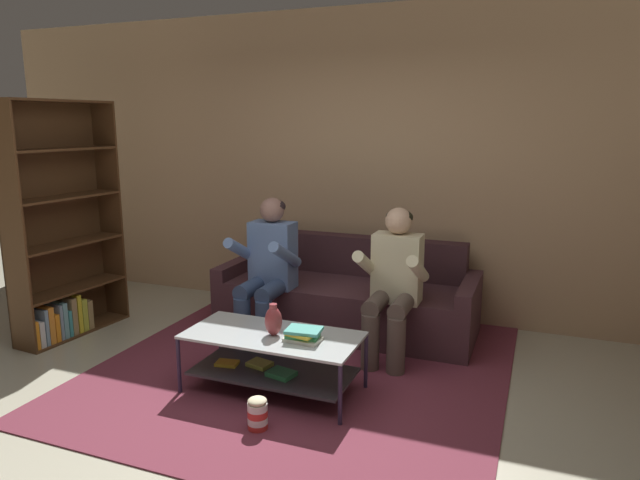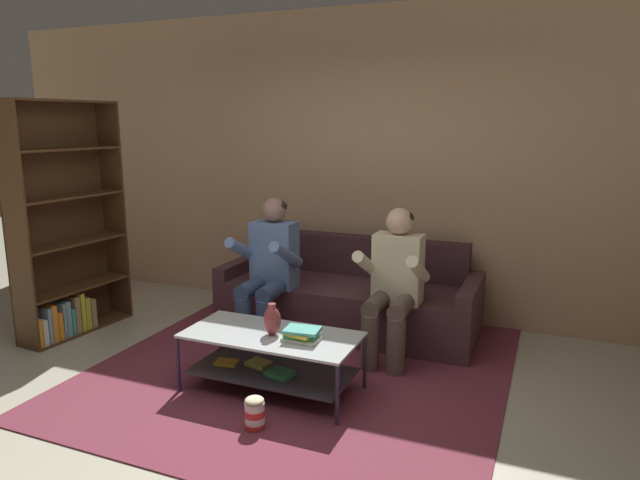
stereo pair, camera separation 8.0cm
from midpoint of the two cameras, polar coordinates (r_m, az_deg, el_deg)
name	(u,v)px [view 1 (the left image)]	position (r m, az deg, el deg)	size (l,w,h in m)	color
ground	(245,427)	(3.76, -8.17, -17.99)	(16.80, 16.80, 0.00)	#B6B199
back_partition	(365,165)	(5.55, 4.09, 7.52)	(8.40, 0.12, 2.90)	tan
couch	(347,299)	(5.21, 2.32, -5.89)	(2.29, 0.86, 0.80)	#46282F
person_seated_left	(267,265)	(4.86, -5.75, -2.46)	(0.50, 0.58, 1.23)	#34466A
person_seated_right	(394,279)	(4.48, 6.86, -3.88)	(0.50, 0.58, 1.20)	brown
coffee_table	(272,354)	(4.05, -5.37, -11.24)	(1.21, 0.57, 0.42)	#B5BDBE
area_rug	(309,360)	(4.61, -1.57, -11.94)	(3.00, 3.33, 0.01)	brown
vase	(273,321)	(3.95, -5.27, -8.02)	(0.12, 0.12, 0.22)	maroon
book_stack	(303,335)	(3.85, -2.32, -9.44)	(0.25, 0.20, 0.08)	silver
bookshelf	(60,245)	(5.46, -24.96, -0.43)	(0.39, 1.05, 2.04)	#4C2F19
popcorn_tub	(258,413)	(3.67, -6.89, -16.84)	(0.12, 0.12, 0.21)	red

